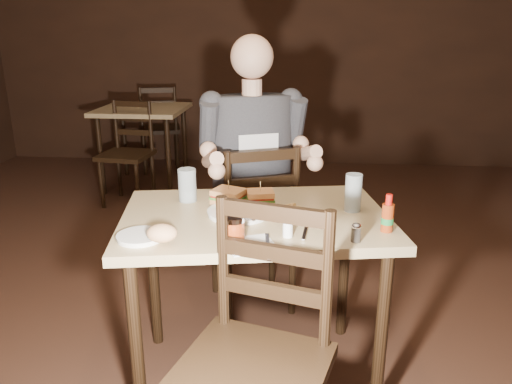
# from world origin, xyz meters

# --- Properties ---
(room_shell) EXTENTS (7.00, 7.00, 7.00)m
(room_shell) POSITION_xyz_m (0.00, 0.00, 1.40)
(room_shell) COLOR black
(room_shell) RESTS_ON ground
(main_table) EXTENTS (1.17, 0.88, 0.77)m
(main_table) POSITION_xyz_m (0.25, -0.28, 0.68)
(main_table) COLOR tan
(main_table) RESTS_ON ground
(bg_table) EXTENTS (0.81, 0.81, 0.77)m
(bg_table) POSITION_xyz_m (-1.07, 2.50, 0.68)
(bg_table) COLOR tan
(bg_table) RESTS_ON ground
(chair_far) EXTENTS (0.57, 0.60, 0.94)m
(chair_far) POSITION_xyz_m (0.18, 0.35, 0.47)
(chair_far) COLOR black
(chair_far) RESTS_ON ground
(chair_near) EXTENTS (0.57, 0.60, 0.97)m
(chair_near) POSITION_xyz_m (0.29, -0.89, 0.48)
(chair_near) COLOR black
(chair_near) RESTS_ON ground
(bg_chair_far) EXTENTS (0.54, 0.56, 0.92)m
(bg_chair_far) POSITION_xyz_m (-1.07, 3.05, 0.46)
(bg_chair_far) COLOR black
(bg_chair_far) RESTS_ON ground
(bg_chair_near) EXTENTS (0.46, 0.49, 0.89)m
(bg_chair_near) POSITION_xyz_m (-1.07, 1.95, 0.44)
(bg_chair_near) COLOR black
(bg_chair_near) RESTS_ON ground
(diner) EXTENTS (0.69, 0.62, 0.98)m
(diner) POSITION_xyz_m (0.20, 0.30, 0.97)
(diner) COLOR #323438
(diner) RESTS_ON chair_far
(dinner_plate) EXTENTS (0.29, 0.29, 0.01)m
(dinner_plate) POSITION_xyz_m (0.19, -0.28, 0.78)
(dinner_plate) COLOR white
(dinner_plate) RESTS_ON main_table
(sandwich_left) EXTENTS (0.16, 0.14, 0.10)m
(sandwich_left) POSITION_xyz_m (0.13, -0.18, 0.84)
(sandwich_left) COLOR tan
(sandwich_left) RESTS_ON dinner_plate
(sandwich_right) EXTENTS (0.13, 0.11, 0.10)m
(sandwich_right) POSITION_xyz_m (0.27, -0.19, 0.83)
(sandwich_right) COLOR tan
(sandwich_right) RESTS_ON dinner_plate
(fries_pile) EXTENTS (0.26, 0.20, 0.04)m
(fries_pile) POSITION_xyz_m (0.33, -0.26, 0.80)
(fries_pile) COLOR #EBBC6D
(fries_pile) RESTS_ON dinner_plate
(ketchup_dollop) EXTENTS (0.04, 0.04, 0.01)m
(ketchup_dollop) POSITION_xyz_m (0.24, -0.26, 0.79)
(ketchup_dollop) COLOR maroon
(ketchup_dollop) RESTS_ON dinner_plate
(glass_left) EXTENTS (0.09, 0.09, 0.14)m
(glass_left) POSITION_xyz_m (-0.05, -0.13, 0.84)
(glass_left) COLOR silver
(glass_left) RESTS_ON main_table
(glass_right) EXTENTS (0.08, 0.08, 0.16)m
(glass_right) POSITION_xyz_m (0.65, -0.20, 0.85)
(glass_right) COLOR silver
(glass_right) RESTS_ON main_table
(hot_sauce) EXTENTS (0.05, 0.05, 0.14)m
(hot_sauce) POSITION_xyz_m (0.76, -0.41, 0.84)
(hot_sauce) COLOR maroon
(hot_sauce) RESTS_ON main_table
(salt_shaker) EXTENTS (0.04, 0.04, 0.07)m
(salt_shaker) POSITION_xyz_m (0.39, -0.49, 0.80)
(salt_shaker) COLOR white
(salt_shaker) RESTS_ON main_table
(pepper_shaker) EXTENTS (0.04, 0.04, 0.06)m
(pepper_shaker) POSITION_xyz_m (0.63, -0.51, 0.80)
(pepper_shaker) COLOR #38332D
(pepper_shaker) RESTS_ON main_table
(syrup_dispenser) EXTENTS (0.09, 0.09, 0.10)m
(syrup_dispenser) POSITION_xyz_m (0.21, -0.57, 0.82)
(syrup_dispenser) COLOR maroon
(syrup_dispenser) RESTS_ON main_table
(napkin) EXTENTS (0.21, 0.21, 0.00)m
(napkin) POSITION_xyz_m (0.27, -0.58, 0.77)
(napkin) COLOR white
(napkin) RESTS_ON main_table
(knife) EXTENTS (0.04, 0.22, 0.01)m
(knife) POSITION_xyz_m (0.33, -0.60, 0.78)
(knife) COLOR silver
(knife) RESTS_ON napkin
(fork) EXTENTS (0.03, 0.16, 0.00)m
(fork) POSITION_xyz_m (0.46, -0.45, 0.78)
(fork) COLOR silver
(fork) RESTS_ON napkin
(side_plate) EXTENTS (0.19, 0.19, 0.01)m
(side_plate) POSITION_xyz_m (-0.13, -0.56, 0.78)
(side_plate) COLOR white
(side_plate) RESTS_ON main_table
(bread_roll) EXTENTS (0.12, 0.10, 0.06)m
(bread_roll) POSITION_xyz_m (-0.04, -0.60, 0.81)
(bread_roll) COLOR tan
(bread_roll) RESTS_ON side_plate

